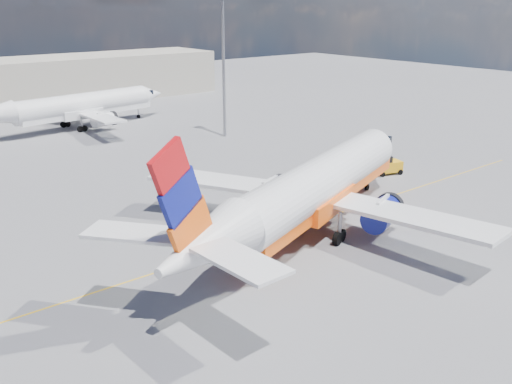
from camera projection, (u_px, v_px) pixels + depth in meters
ground at (302, 246)px, 43.12m from camera, size 240.00×240.00×0.00m
taxi_line at (276, 234)px, 45.32m from camera, size 70.00×0.15×0.01m
terminal_main at (28, 82)px, 99.97m from camera, size 70.00×14.00×8.00m
main_jet at (315, 187)px, 44.55m from camera, size 36.86×27.91×11.24m
second_jet at (77, 107)px, 81.63m from camera, size 31.75×24.78×9.60m
gse_tug at (387, 165)px, 60.65m from camera, size 3.23×2.53×2.06m
traffic_cone at (259, 271)px, 38.35m from camera, size 0.43×0.43×0.60m
floodlight_mast at (223, 52)px, 74.37m from camera, size 1.36×1.36×18.70m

